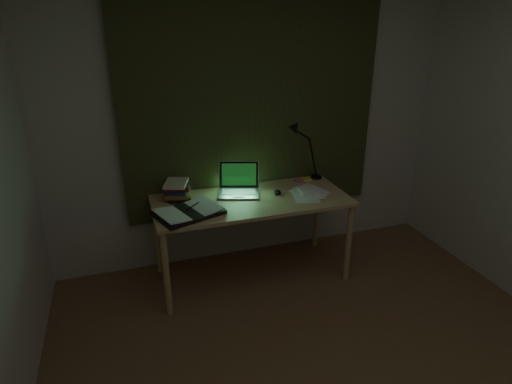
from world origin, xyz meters
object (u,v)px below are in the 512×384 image
Objects in this scene: desk at (252,238)px; loose_papers at (302,191)px; laptop at (238,181)px; desk_lamp at (318,150)px; open_textbook at (188,212)px; book_stack at (177,189)px.

loose_papers is at bearing 1.87° from desk.
laptop is (-0.07, 0.11, 0.48)m from desk.
desk is 2.93× the size of desk_lamp.
loose_papers is at bearing -11.25° from open_textbook.
loose_papers is (0.98, 0.14, -0.01)m from open_textbook.
desk_lamp reaches higher than open_textbook.
desk is 0.66m from open_textbook.
book_stack is (-0.56, 0.21, 0.43)m from desk.
laptop is 0.71× the size of desk_lamp.
laptop is at bearing -164.93° from desk_lamp.
laptop reaches higher than desk.
desk_lamp is at bearing 21.25° from desk.
book_stack is 0.42× the size of desk_lamp.
desk_lamp is at bearing 29.26° from laptop.
book_stack is at bearing 75.77° from open_textbook.
open_textbook is 0.35m from book_stack.
book_stack is at bearing 169.00° from loose_papers.
loose_papers is at bearing -11.00° from book_stack.
open_textbook is at bearing -171.65° from loose_papers.
laptop is 0.81× the size of open_textbook.
desk_lamp is (0.78, 0.16, 0.15)m from laptop.
book_stack is 1.03m from loose_papers.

